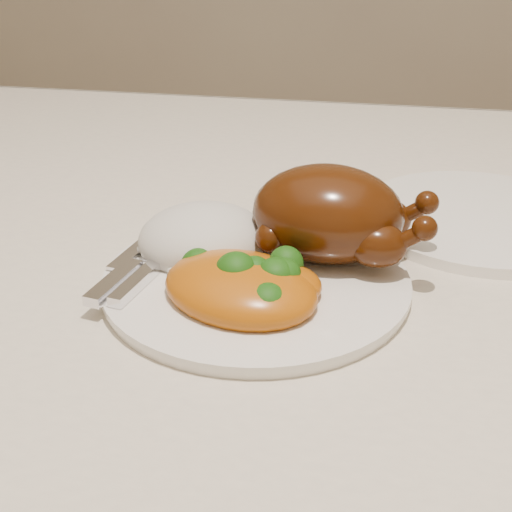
% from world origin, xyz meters
% --- Properties ---
extents(dining_table, '(1.60, 0.90, 0.76)m').
position_xyz_m(dining_table, '(0.00, 0.00, 0.67)').
color(dining_table, brown).
rests_on(dining_table, floor).
extents(tablecloth, '(1.73, 1.03, 0.18)m').
position_xyz_m(tablecloth, '(0.00, 0.00, 0.74)').
color(tablecloth, beige).
rests_on(tablecloth, dining_table).
extents(dinner_plate, '(0.34, 0.34, 0.01)m').
position_xyz_m(dinner_plate, '(0.13, -0.10, 0.77)').
color(dinner_plate, white).
rests_on(dinner_plate, tablecloth).
extents(side_plate, '(0.30, 0.30, 0.01)m').
position_xyz_m(side_plate, '(0.34, 0.08, 0.77)').
color(side_plate, white).
rests_on(side_plate, tablecloth).
extents(roast_chicken, '(0.17, 0.11, 0.09)m').
position_xyz_m(roast_chicken, '(0.19, -0.05, 0.82)').
color(roast_chicken, '#461C07').
rests_on(roast_chicken, dinner_plate).
extents(rice_mound, '(0.15, 0.14, 0.06)m').
position_xyz_m(rice_mound, '(0.08, -0.06, 0.79)').
color(rice_mound, white).
rests_on(rice_mound, dinner_plate).
extents(mac_and_cheese, '(0.16, 0.14, 0.05)m').
position_xyz_m(mac_and_cheese, '(0.13, -0.13, 0.79)').
color(mac_and_cheese, '#B65C0B').
rests_on(mac_and_cheese, dinner_plate).
extents(cutlery, '(0.05, 0.17, 0.01)m').
position_xyz_m(cutlery, '(0.03, -0.11, 0.78)').
color(cutlery, silver).
rests_on(cutlery, dinner_plate).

